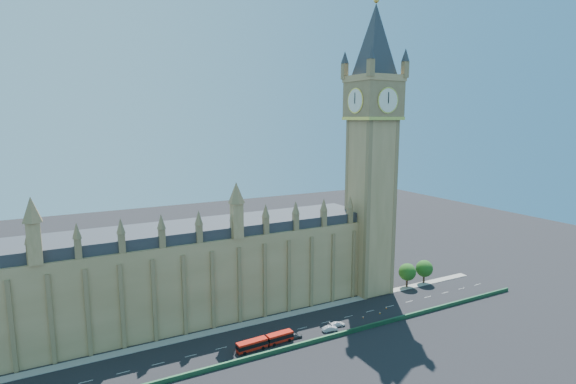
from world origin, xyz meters
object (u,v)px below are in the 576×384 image
red_bus (265,342)px  car_grey (294,336)px  car_white (337,324)px  car_silver (330,329)px

red_bus → car_grey: size_ratio=3.68×
car_white → car_silver: bearing=119.7°
car_grey → car_white: size_ratio=0.93×
car_white → red_bus: bearing=99.9°
car_grey → red_bus: bearing=98.9°
car_silver → car_white: bearing=-60.3°
red_bus → car_silver: red_bus is taller
red_bus → car_silver: bearing=-4.5°
car_grey → car_silver: size_ratio=0.98×
red_bus → car_silver: (19.53, -0.56, -0.69)m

